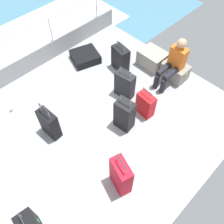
# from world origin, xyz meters

# --- Properties ---
(ground_plane) EXTENTS (4.40, 5.20, 0.06)m
(ground_plane) POSITION_xyz_m (0.00, 0.00, -0.03)
(ground_plane) COLOR #939699
(gunwale_port) EXTENTS (0.06, 5.20, 0.45)m
(gunwale_port) POSITION_xyz_m (-2.17, 0.00, 0.23)
(gunwale_port) COLOR #939699
(gunwale_port) RESTS_ON ground_plane
(railing_port) EXTENTS (0.04, 4.20, 1.02)m
(railing_port) POSITION_xyz_m (-2.17, 0.00, 0.78)
(railing_port) COLOR silver
(railing_port) RESTS_ON ground_plane
(sea_wake) EXTENTS (12.00, 12.00, 0.01)m
(sea_wake) POSITION_xyz_m (-3.60, 0.00, -0.34)
(sea_wake) COLOR teal
(sea_wake) RESTS_ON ground_plane
(cargo_crate_0) EXTENTS (0.63, 0.48, 0.38)m
(cargo_crate_0) POSITION_xyz_m (-0.30, 2.11, 0.19)
(cargo_crate_0) COLOR gray
(cargo_crate_0) RESTS_ON ground_plane
(cargo_crate_1) EXTENTS (0.59, 0.39, 0.36)m
(cargo_crate_1) POSITION_xyz_m (0.32, 2.16, 0.18)
(cargo_crate_1) COLOR gray
(cargo_crate_1) RESTS_ON ground_plane
(passenger_seated) EXTENTS (0.34, 0.66, 1.06)m
(passenger_seated) POSITION_xyz_m (0.32, 1.98, 0.55)
(passenger_seated) COLOR orange
(passenger_seated) RESTS_ON ground_plane
(suitcase_0) EXTENTS (0.44, 0.31, 0.89)m
(suitcase_0) POSITION_xyz_m (1.21, -0.51, 0.36)
(suitcase_0) COLOR #B70C1E
(suitcase_0) RESTS_ON ground_plane
(suitcase_1) EXTENTS (0.37, 0.28, 0.84)m
(suitcase_1) POSITION_xyz_m (0.43, 0.39, 0.34)
(suitcase_1) COLOR black
(suitcase_1) RESTS_ON ground_plane
(suitcase_2) EXTENTS (0.44, 0.30, 0.70)m
(suitcase_2) POSITION_xyz_m (-0.75, 1.50, 0.29)
(suitcase_2) COLOR black
(suitcase_2) RESTS_ON ground_plane
(suitcase_3) EXTENTS (0.38, 0.22, 0.65)m
(suitcase_3) POSITION_xyz_m (0.51, 0.91, 0.26)
(suitcase_3) COLOR red
(suitcase_3) RESTS_ON ground_plane
(suitcase_4) EXTENTS (0.40, 0.21, 0.81)m
(suitcase_4) POSITION_xyz_m (-0.41, -0.72, 0.30)
(suitcase_4) COLOR black
(suitcase_4) RESTS_ON ground_plane
(suitcase_6) EXTENTS (0.75, 0.76, 0.20)m
(suitcase_6) POSITION_xyz_m (-1.54, 1.10, 0.10)
(suitcase_6) COLOR black
(suitcase_6) RESTS_ON ground_plane
(suitcase_7) EXTENTS (0.43, 0.26, 0.73)m
(suitcase_7) POSITION_xyz_m (-0.11, 0.97, 0.30)
(suitcase_7) COLOR black
(suitcase_7) RESTS_ON ground_plane
(paper_cup) EXTENTS (0.08, 0.08, 0.10)m
(paper_cup) POSITION_xyz_m (-1.43, -0.99, 0.05)
(paper_cup) COLOR white
(paper_cup) RESTS_ON ground_plane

